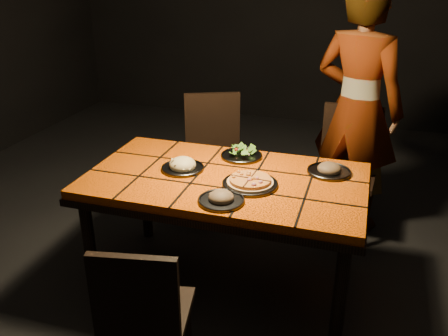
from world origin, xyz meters
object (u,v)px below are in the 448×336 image
(chair_near, at_px, (143,312))
(chair_far_left, at_px, (214,148))
(diner, at_px, (357,109))
(plate_pasta, at_px, (183,166))
(dining_table, at_px, (225,188))
(chair_far_right, at_px, (347,162))
(plate_pizza, at_px, (250,183))

(chair_near, bearing_deg, chair_far_left, -92.32)
(diner, height_order, plate_pasta, diner)
(dining_table, relative_size, chair_far_left, 1.68)
(chair_far_right, bearing_deg, chair_far_left, -173.54)
(chair_far_right, bearing_deg, diner, 78.25)
(chair_far_left, bearing_deg, chair_near, -105.00)
(plate_pizza, bearing_deg, dining_table, 155.45)
(dining_table, xyz_separation_m, diner, (0.67, 1.04, 0.24))
(chair_near, distance_m, plate_pasta, 0.98)
(chair_near, distance_m, diner, 2.14)
(chair_far_left, height_order, diner, diner)
(chair_far_right, bearing_deg, plate_pizza, -111.35)
(diner, relative_size, plate_pizza, 5.87)
(chair_far_left, xyz_separation_m, plate_pizza, (0.54, -0.97, 0.22))
(chair_far_left, relative_size, diner, 0.53)
(dining_table, bearing_deg, chair_far_right, 55.62)
(dining_table, xyz_separation_m, chair_near, (-0.10, -0.91, -0.20))
(dining_table, bearing_deg, chair_far_left, 112.59)
(chair_far_left, bearing_deg, dining_table, -90.96)
(chair_far_right, bearing_deg, dining_table, -120.58)
(chair_near, height_order, chair_far_right, chair_far_right)
(dining_table, distance_m, chair_near, 0.93)
(dining_table, relative_size, plate_pizza, 5.20)
(chair_far_right, xyz_separation_m, plate_pizza, (-0.48, -1.02, 0.23))
(chair_far_left, distance_m, chair_far_right, 1.02)
(diner, bearing_deg, chair_far_right, 96.57)
(chair_far_right, xyz_separation_m, diner, (0.03, 0.10, 0.37))
(dining_table, xyz_separation_m, plate_pizza, (0.17, -0.08, 0.10))
(dining_table, height_order, chair_far_right, chair_far_right)
(dining_table, bearing_deg, chair_near, -96.38)
(dining_table, height_order, plate_pizza, plate_pizza)
(chair_far_left, bearing_deg, plate_pasta, -107.09)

